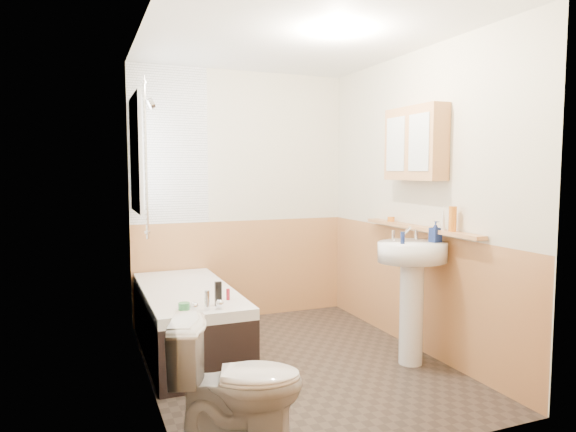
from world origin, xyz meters
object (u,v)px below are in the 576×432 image
at_px(pine_shelf, 419,228).
at_px(medicine_cabinet, 415,144).
at_px(sink, 412,277).
at_px(bathtub, 188,319).
at_px(toilet, 238,384).

height_order(pine_shelf, medicine_cabinet, medicine_cabinet).
height_order(sink, pine_shelf, sink).
distance_m(bathtub, pine_shelf, 2.05).
xyz_separation_m(bathtub, pine_shelf, (1.77, -0.69, 0.76)).
distance_m(bathtub, toilet, 1.56).
bearing_deg(bathtub, sink, -29.66).
bearing_deg(toilet, sink, -49.15).
bearing_deg(pine_shelf, toilet, -154.29).
relative_size(bathtub, sink, 1.51).
distance_m(toilet, pine_shelf, 2.11).
xyz_separation_m(bathtub, toilet, (-0.03, -1.56, 0.07)).
distance_m(bathtub, medicine_cabinet, 2.36).
relative_size(bathtub, medicine_cabinet, 2.48).
xyz_separation_m(toilet, sink, (1.60, 0.66, 0.33)).
distance_m(toilet, sink, 1.76).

